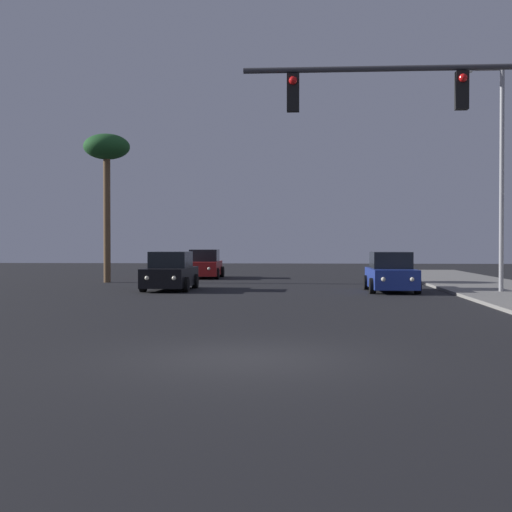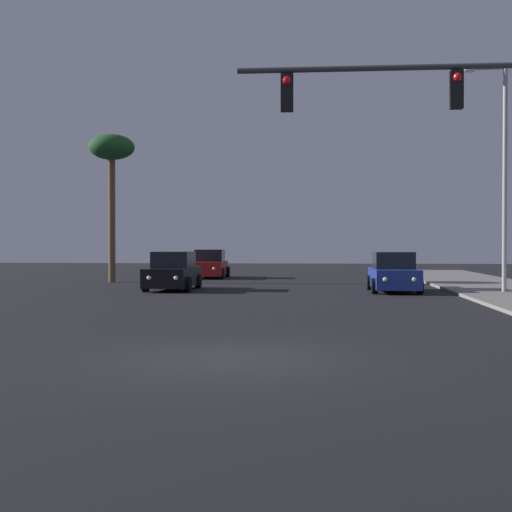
{
  "view_description": "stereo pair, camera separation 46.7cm",
  "coord_description": "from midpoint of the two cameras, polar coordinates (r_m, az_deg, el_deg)",
  "views": [
    {
      "loc": [
        1.05,
        -12.57,
        2.03
      ],
      "look_at": [
        -0.62,
        12.47,
        1.59
      ],
      "focal_mm": 50.0,
      "sensor_mm": 36.0,
      "label": 1
    },
    {
      "loc": [
        1.51,
        -12.53,
        2.03
      ],
      "look_at": [
        -0.62,
        12.47,
        1.59
      ],
      "focal_mm": 50.0,
      "sensor_mm": 36.0,
      "label": 2
    }
  ],
  "objects": [
    {
      "name": "traffic_light_mast",
      "position": [
        17.9,
        16.8,
        9.75
      ],
      "size": [
        8.11,
        0.36,
        6.5
      ],
      "color": "#38383D",
      "rests_on": "sidewalk_right"
    },
    {
      "name": "palm_tree_mid",
      "position": [
        38.3,
        -12.2,
        7.98
      ],
      "size": [
        2.4,
        2.4,
        7.74
      ],
      "color": "brown",
      "rests_on": "ground"
    },
    {
      "name": "car_red",
      "position": [
        42.08,
        -4.47,
        -0.73
      ],
      "size": [
        2.04,
        4.34,
        1.68
      ],
      "rotation": [
        0.0,
        0.0,
        3.17
      ],
      "color": "maroon",
      "rests_on": "ground"
    },
    {
      "name": "street_lamp",
      "position": [
        30.13,
        18.4,
        6.83
      ],
      "size": [
        1.74,
        0.24,
        9.0
      ],
      "color": "#99999E",
      "rests_on": "sidewalk_right"
    },
    {
      "name": "car_blue",
      "position": [
        30.56,
        10.32,
        -1.4
      ],
      "size": [
        2.04,
        4.32,
        1.68
      ],
      "rotation": [
        0.0,
        0.0,
        3.15
      ],
      "color": "navy",
      "rests_on": "ground"
    },
    {
      "name": "ground_plane",
      "position": [
        12.78,
        -2.02,
        -8.16
      ],
      "size": [
        120.0,
        120.0,
        0.0
      ],
      "primitive_type": "plane",
      "color": "black"
    },
    {
      "name": "car_black",
      "position": [
        31.35,
        -7.3,
        -1.33
      ],
      "size": [
        2.04,
        4.33,
        1.68
      ],
      "rotation": [
        0.0,
        0.0,
        3.12
      ],
      "color": "black",
      "rests_on": "ground"
    }
  ]
}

